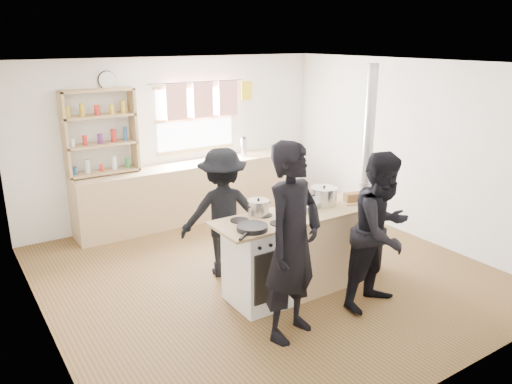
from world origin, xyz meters
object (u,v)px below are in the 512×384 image
thermos (244,147)px  stockpot_counter (324,196)px  skillet_greens (252,227)px  bread_board (354,199)px  flue_heater (363,220)px  roast_tray (302,206)px  person_far (223,213)px  cooking_island (303,250)px  person_near_right (382,231)px  stockpot_stove (258,207)px  person_near_left (293,243)px

thermos → stockpot_counter: bearing=-102.3°
skillet_greens → stockpot_counter: size_ratio=1.42×
bread_board → flue_heater: bearing=12.9°
thermos → bread_board: 2.85m
thermos → roast_tray: thermos is taller
stockpot_counter → flue_heater: bearing=-9.2°
person_far → cooking_island: bearing=143.5°
thermos → person_near_right: (-0.48, -3.50, -0.20)m
roast_tray → stockpot_stove: 0.53m
thermos → stockpot_stove: 2.94m
person_near_right → flue_heater: bearing=48.2°
stockpot_counter → person_far: (-0.91, 0.75, -0.25)m
cooking_island → person_near_right: bearing=-58.3°
flue_heater → person_far: (-1.48, 0.84, 0.13)m
thermos → person_near_left: size_ratio=0.15×
person_far → stockpot_counter: bearing=159.7°
thermos → person_near_left: person_near_left is taller
cooking_island → person_near_right: person_near_right is taller
person_near_left → bread_board: bearing=5.6°
skillet_greens → person_far: (0.21, 0.97, -0.18)m
skillet_greens → person_far: size_ratio=0.28×
roast_tray → bread_board: bread_board is taller
person_near_right → cooking_island: bearing=112.7°
roast_tray → bread_board: size_ratio=1.27×
person_near_right → person_near_left: bearing=168.3°
bread_board → person_near_right: size_ratio=0.19×
cooking_island → flue_heater: flue_heater is taller
stockpot_counter → person_near_left: person_near_left is taller
stockpot_stove → bread_board: (1.15, -0.26, -0.03)m
roast_tray → person_near_right: size_ratio=0.24×
stockpot_stove → skillet_greens: bearing=-131.2°
stockpot_counter → bread_board: bearing=-24.1°
bread_board → flue_heater: size_ratio=0.13×
stockpot_stove → person_far: bearing=97.8°
thermos → skillet_greens: size_ratio=0.67×
cooking_island → flue_heater: size_ratio=0.79×
thermos → roast_tray: bearing=-108.4°
person_near_right → thermos: bearing=73.2°
stockpot_counter → flue_heater: (0.57, -0.09, -0.38)m
skillet_greens → person_near_right: 1.36m
skillet_greens → person_near_left: bearing=-79.1°
roast_tray → stockpot_counter: (0.31, 0.00, 0.07)m
flue_heater → stockpot_counter: bearing=170.8°
skillet_greens → cooking_island: bearing=10.6°
person_near_right → person_far: person_near_right is taller
cooking_island → person_near_right: (0.45, -0.73, 0.38)m
roast_tray → person_near_left: size_ratio=0.21×
roast_tray → flue_heater: 0.94m
bread_board → person_near_left: 1.48m
thermos → stockpot_stove: bearing=-118.7°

